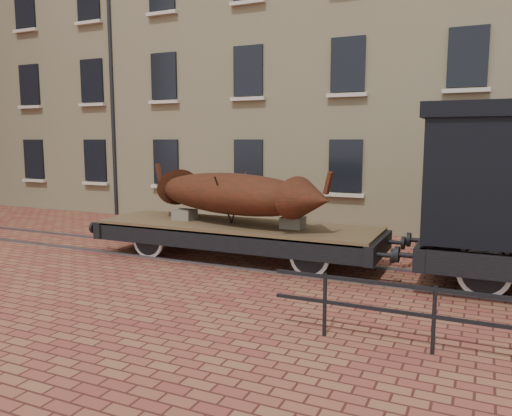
% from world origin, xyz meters
% --- Properties ---
extents(ground, '(90.00, 90.00, 0.00)m').
position_xyz_m(ground, '(0.00, 0.00, 0.00)').
color(ground, brown).
extents(warehouse_cream, '(40.00, 10.19, 14.00)m').
position_xyz_m(warehouse_cream, '(3.00, 9.99, 7.00)').
color(warehouse_cream, beige).
rests_on(warehouse_cream, ground).
extents(rail_track, '(30.00, 1.52, 0.06)m').
position_xyz_m(rail_track, '(0.00, 0.00, 0.03)').
color(rail_track, '#59595E').
rests_on(rail_track, ground).
extents(flatcar_wagon, '(8.04, 2.18, 1.21)m').
position_xyz_m(flatcar_wagon, '(-0.47, 0.00, 0.76)').
color(flatcar_wagon, brown).
rests_on(flatcar_wagon, ground).
extents(iron_boat, '(5.81, 2.95, 1.44)m').
position_xyz_m(iron_boat, '(-0.60, 0.00, 1.71)').
color(iron_boat, '#49180D').
rests_on(iron_boat, flatcar_wagon).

